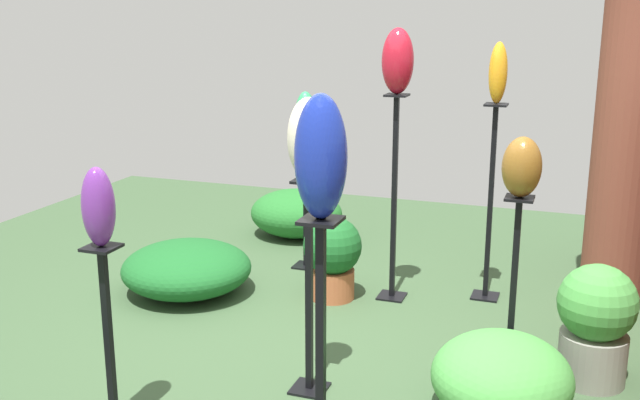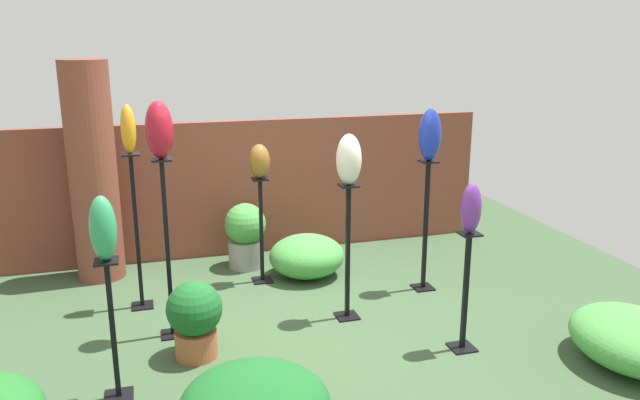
# 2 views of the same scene
# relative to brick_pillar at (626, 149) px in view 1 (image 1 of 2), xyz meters

# --- Properties ---
(ground_plane) EXTENTS (8.00, 8.00, 0.00)m
(ground_plane) POSITION_rel_brick_pillar_xyz_m (1.67, -1.87, -1.13)
(ground_plane) COLOR #385133
(brick_pillar) EXTENTS (0.48, 0.48, 2.26)m
(brick_pillar) POSITION_rel_brick_pillar_xyz_m (0.00, 0.00, 0.00)
(brick_pillar) COLOR brown
(brick_pillar) RESTS_ON ground
(pedestal_cobalt) EXTENTS (0.20, 0.20, 1.32)m
(pedestal_cobalt) POSITION_rel_brick_pillar_xyz_m (3.14, -1.24, -0.52)
(pedestal_cobalt) COLOR black
(pedestal_cobalt) RESTS_ON ground
(pedestal_ruby) EXTENTS (0.20, 0.20, 1.54)m
(pedestal_ruby) POSITION_rel_brick_pillar_xyz_m (0.64, -1.57, -0.41)
(pedestal_ruby) COLOR black
(pedestal_ruby) RESTS_ON ground
(pedestal_violet) EXTENTS (0.20, 0.20, 1.00)m
(pedestal_violet) POSITION_rel_brick_pillar_xyz_m (2.91, -2.47, -0.68)
(pedestal_violet) COLOR black
(pedestal_violet) RESTS_ON ground
(pedestal_ivory) EXTENTS (0.20, 0.20, 1.25)m
(pedestal_ivory) POSITION_rel_brick_pillar_xyz_m (2.19, -1.66, -0.56)
(pedestal_ivory) COLOR black
(pedestal_ivory) RESTS_ON ground
(pedestal_bronze) EXTENTS (0.20, 0.20, 1.10)m
(pedestal_bronze) POSITION_rel_brick_pillar_xyz_m (1.61, -0.60, -0.63)
(pedestal_bronze) COLOR black
(pedestal_bronze) RESTS_ON ground
(pedestal_amber) EXTENTS (0.20, 0.20, 1.47)m
(pedestal_amber) POSITION_rel_brick_pillar_xyz_m (0.40, -0.91, -0.45)
(pedestal_amber) COLOR black
(pedestal_amber) RESTS_ON ground
(pedestal_jade) EXTENTS (0.20, 0.20, 1.04)m
(pedestal_jade) POSITION_rel_brick_pillar_xyz_m (0.22, -2.43, -0.66)
(pedestal_jade) COLOR black
(pedestal_jade) RESTS_ON ground
(art_vase_cobalt) EXTENTS (0.21, 0.21, 0.50)m
(art_vase_cobalt) POSITION_rel_brick_pillar_xyz_m (3.14, -1.24, 0.44)
(art_vase_cobalt) COLOR #192D9E
(art_vase_cobalt) RESTS_ON pedestal_cobalt
(art_vase_ruby) EXTENTS (0.22, 0.23, 0.46)m
(art_vase_ruby) POSITION_rel_brick_pillar_xyz_m (0.64, -1.57, 0.64)
(art_vase_ruby) COLOR maroon
(art_vase_ruby) RESTS_ON pedestal_ruby
(art_vase_violet) EXTENTS (0.16, 0.16, 0.40)m
(art_vase_violet) POSITION_rel_brick_pillar_xyz_m (2.91, -2.47, 0.07)
(art_vase_violet) COLOR #6B2D8C
(art_vase_violet) RESTS_ON pedestal_violet
(art_vase_ivory) EXTENTS (0.22, 0.23, 0.44)m
(art_vase_ivory) POSITION_rel_brick_pillar_xyz_m (2.19, -1.66, 0.34)
(art_vase_ivory) COLOR beige
(art_vase_ivory) RESTS_ON pedestal_ivory
(art_vase_bronze) EXTENTS (0.21, 0.22, 0.34)m
(art_vase_bronze) POSITION_rel_brick_pillar_xyz_m (1.61, -0.60, 0.14)
(art_vase_bronze) COLOR brown
(art_vase_bronze) RESTS_ON pedestal_bronze
(art_vase_amber) EXTENTS (0.13, 0.13, 0.43)m
(art_vase_amber) POSITION_rel_brick_pillar_xyz_m (0.40, -0.91, 0.56)
(art_vase_amber) COLOR orange
(art_vase_amber) RESTS_ON pedestal_amber
(art_vase_jade) EXTENTS (0.18, 0.18, 0.45)m
(art_vase_jade) POSITION_rel_brick_pillar_xyz_m (0.22, -2.43, 0.13)
(art_vase_jade) COLOR #2D9356
(art_vase_jade) RESTS_ON pedestal_jade
(potted_plant_front_right) EXTENTS (0.44, 0.44, 0.63)m
(potted_plant_front_right) POSITION_rel_brick_pillar_xyz_m (0.81, -2.00, -0.79)
(potted_plant_front_right) COLOR #B25B38
(potted_plant_front_right) RESTS_ON ground
(potted_plant_front_left) EXTENTS (0.45, 0.45, 0.72)m
(potted_plant_front_left) POSITION_rel_brick_pillar_xyz_m (1.52, -0.14, -0.75)
(potted_plant_front_left) COLOR gray
(potted_plant_front_left) RESTS_ON ground
(foliage_bed_east) EXTENTS (0.80, 0.75, 0.45)m
(foliage_bed_east) POSITION_rel_brick_pillar_xyz_m (2.09, -0.59, -0.91)
(foliage_bed_east) COLOR #479942
(foliage_bed_east) RESTS_ON ground
(foliage_bed_west) EXTENTS (0.80, 0.89, 0.45)m
(foliage_bed_west) POSITION_rel_brick_pillar_xyz_m (-0.59, -2.84, -0.91)
(foliage_bed_west) COLOR #236B28
(foliage_bed_west) RESTS_ON ground
(foliage_bed_rear) EXTENTS (0.98, 1.00, 0.39)m
(foliage_bed_rear) POSITION_rel_brick_pillar_xyz_m (1.08, -3.09, -0.93)
(foliage_bed_rear) COLOR #195923
(foliage_bed_rear) RESTS_ON ground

